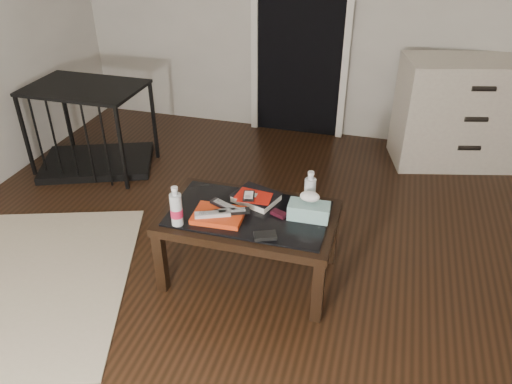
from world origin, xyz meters
TOP-DOWN VIEW (x-y plane):
  - ground at (0.00, 0.00)m, footprint 5.00×5.00m
  - room_shell at (0.00, 0.00)m, footprint 5.00×5.00m
  - doorway at (-0.40, 2.47)m, footprint 0.90×0.08m
  - coffee_table at (-0.24, 0.28)m, footprint 1.00×0.60m
  - dresser at (1.12, 2.23)m, footprint 1.29×0.78m
  - pet_crate at (-1.90, 1.29)m, footprint 1.06×0.89m
  - magazines at (-0.39, 0.19)m, footprint 0.29×0.22m
  - remote_silver at (-0.42, 0.16)m, footprint 0.20×0.12m
  - remote_black_front at (-0.32, 0.21)m, footprint 0.20×0.13m
  - remote_black_back at (-0.38, 0.25)m, footprint 0.20×0.13m
  - textbook at (-0.24, 0.42)m, footprint 0.30×0.27m
  - dvd_mailers at (-0.25, 0.39)m, footprint 0.20×0.16m
  - ipod at (-0.27, 0.36)m, footprint 0.08×0.12m
  - flip_phone at (-0.07, 0.30)m, footprint 0.10×0.08m
  - wallet at (-0.09, 0.08)m, footprint 0.14×0.11m
  - water_bottle_left at (-0.59, 0.07)m, footprint 0.08×0.08m
  - water_bottle_right at (0.08, 0.43)m, footprint 0.07×0.07m
  - tissue_box at (0.10, 0.33)m, footprint 0.23×0.13m

SIDE VIEW (x-z plane):
  - ground at x=0.00m, z-range 0.00..0.00m
  - pet_crate at x=-1.90m, z-range -0.12..0.59m
  - coffee_table at x=-0.24m, z-range 0.17..0.63m
  - dresser at x=1.12m, z-range 0.00..0.90m
  - wallet at x=-0.09m, z-range 0.46..0.48m
  - flip_phone at x=-0.07m, z-range 0.46..0.48m
  - magazines at x=-0.39m, z-range 0.46..0.49m
  - textbook at x=-0.24m, z-range 0.46..0.51m
  - remote_silver at x=-0.42m, z-range 0.49..0.51m
  - remote_black_front at x=-0.32m, z-range 0.49..0.51m
  - remote_black_back at x=-0.38m, z-range 0.49..0.51m
  - tissue_box at x=0.10m, z-range 0.46..0.55m
  - dvd_mailers at x=-0.25m, z-range 0.51..0.51m
  - ipod at x=-0.27m, z-range 0.51..0.53m
  - water_bottle_left at x=-0.59m, z-range 0.46..0.70m
  - water_bottle_right at x=0.08m, z-range 0.46..0.70m
  - doorway at x=-0.40m, z-range -0.01..2.06m
  - room_shell at x=0.00m, z-range -0.88..4.12m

